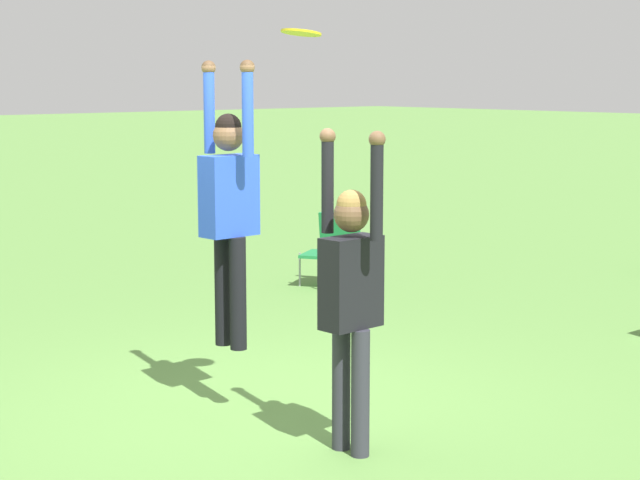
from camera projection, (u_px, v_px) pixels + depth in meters
name	position (u px, v px, depth m)	size (l,w,h in m)	color
ground_plane	(259.00, 409.00, 7.86)	(120.00, 120.00, 0.00)	#56843D
person_jumping	(229.00, 198.00, 7.61)	(0.56, 0.41, 2.06)	black
person_defending	(351.00, 285.00, 6.79)	(0.56, 0.41, 2.10)	#2D2D38
frisbee	(301.00, 33.00, 7.12)	(0.27, 0.27, 0.05)	yellow
camping_chair_1	(332.00, 245.00, 12.48)	(0.68, 0.74, 0.85)	gray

